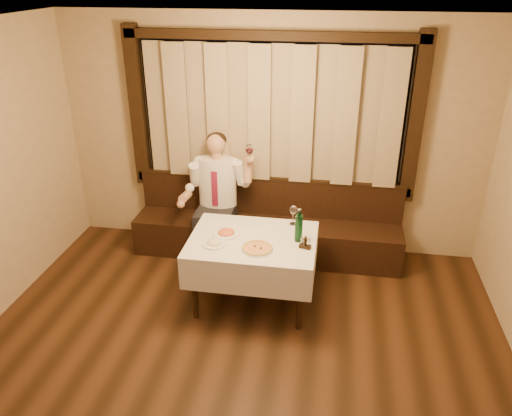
% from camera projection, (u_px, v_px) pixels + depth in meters
% --- Properties ---
extents(room, '(5.01, 6.01, 2.81)m').
position_uv_depth(room, '(237.00, 202.00, 4.02)').
color(room, black).
rests_on(room, ground).
extents(banquette, '(3.20, 0.61, 0.94)m').
position_uv_depth(banquette, '(267.00, 230.00, 6.09)').
color(banquette, black).
rests_on(banquette, ground).
extents(dining_table, '(1.27, 0.97, 0.76)m').
position_uv_depth(dining_table, '(253.00, 248.00, 5.04)').
color(dining_table, black).
rests_on(dining_table, ground).
extents(pizza, '(0.31, 0.31, 0.03)m').
position_uv_depth(pizza, '(257.00, 248.00, 4.79)').
color(pizza, white).
rests_on(pizza, dining_table).
extents(pasta_red, '(0.28, 0.28, 0.09)m').
position_uv_depth(pasta_red, '(226.00, 231.00, 5.05)').
color(pasta_red, white).
rests_on(pasta_red, dining_table).
extents(pasta_cream, '(0.25, 0.25, 0.08)m').
position_uv_depth(pasta_cream, '(214.00, 241.00, 4.87)').
color(pasta_cream, white).
rests_on(pasta_cream, dining_table).
extents(green_bottle, '(0.08, 0.08, 0.35)m').
position_uv_depth(green_bottle, '(299.00, 227.00, 4.88)').
color(green_bottle, '#0D3E1C').
rests_on(green_bottle, dining_table).
extents(table_wine_glass, '(0.08, 0.08, 0.21)m').
position_uv_depth(table_wine_glass, '(293.00, 211.00, 5.20)').
color(table_wine_glass, white).
rests_on(table_wine_glass, dining_table).
extents(cruet_caddy, '(0.12, 0.08, 0.12)m').
position_uv_depth(cruet_caddy, '(305.00, 244.00, 4.80)').
color(cruet_caddy, black).
rests_on(cruet_caddy, dining_table).
extents(seated_man, '(0.85, 0.64, 1.51)m').
position_uv_depth(seated_man, '(217.00, 188.00, 5.86)').
color(seated_man, black).
rests_on(seated_man, ground).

